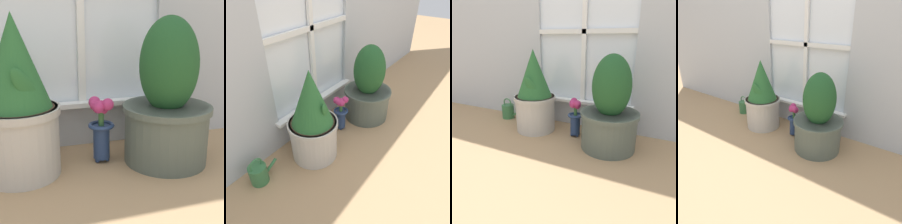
% 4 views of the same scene
% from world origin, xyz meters
% --- Properties ---
extents(ground_plane, '(10.00, 10.00, 0.00)m').
position_xyz_m(ground_plane, '(0.00, 0.00, 0.00)').
color(ground_plane, tan).
extents(potted_plant_left, '(0.34, 0.34, 0.67)m').
position_xyz_m(potted_plant_left, '(-0.32, 0.28, 0.31)').
color(potted_plant_left, '#B7B2A8').
rests_on(potted_plant_left, ground_plane).
extents(potted_plant_right, '(0.40, 0.40, 0.66)m').
position_xyz_m(potted_plant_right, '(0.32, 0.22, 0.27)').
color(potted_plant_right, '#4C564C').
rests_on(potted_plant_right, ground_plane).
extents(flower_vase, '(0.12, 0.12, 0.31)m').
position_xyz_m(flower_vase, '(0.03, 0.30, 0.18)').
color(flower_vase, navy).
rests_on(flower_vase, ground_plane).
extents(watering_can, '(0.20, 0.11, 0.20)m').
position_xyz_m(watering_can, '(-0.72, 0.40, 0.07)').
color(watering_can, '#336B3D').
rests_on(watering_can, ground_plane).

